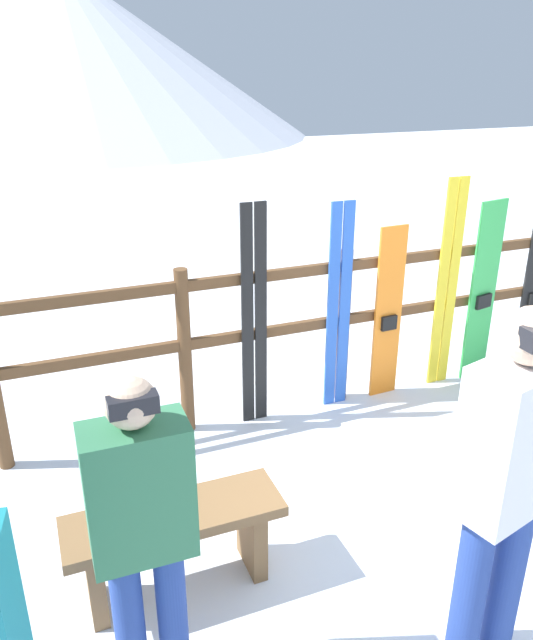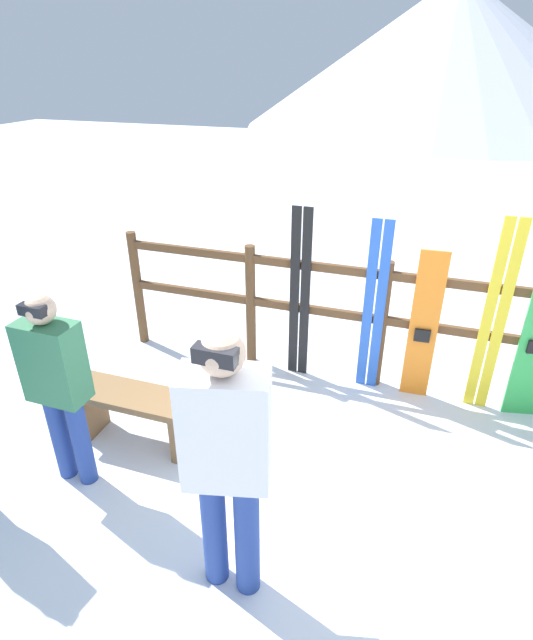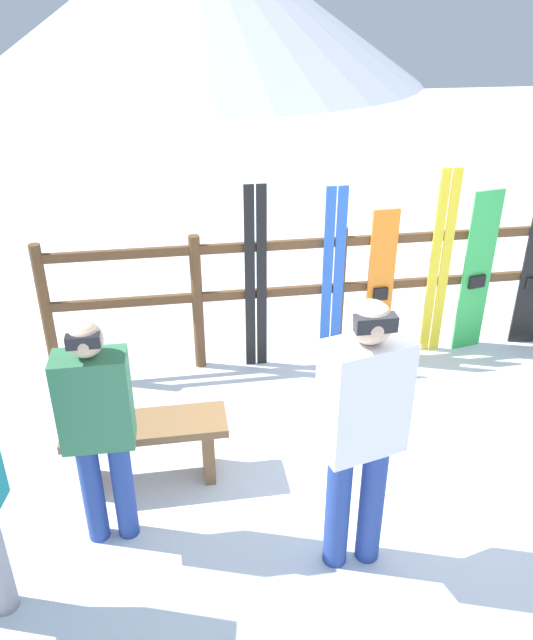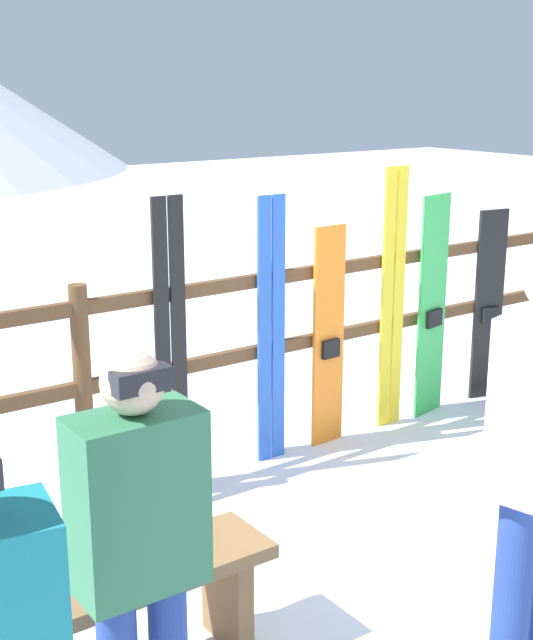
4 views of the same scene
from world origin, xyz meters
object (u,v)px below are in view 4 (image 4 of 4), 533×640
Objects in this scene: snowboard_orange at (328,338)px; snowboard_green at (432,307)px; ski_pair_yellow at (392,300)px; bench at (138,599)px; snowboard_black_stripe at (488,306)px; ski_pair_black at (171,347)px; ski_pair_blue at (271,331)px; person_plaid_green at (139,545)px.

snowboard_orange is 0.94m from snowboard_green.
ski_pair_yellow is 0.40m from snowboard_green.
snowboard_green is at bearing 25.07° from bench.
ski_pair_black is at bearing 179.93° from snowboard_black_stripe.
ski_pair_yellow reaches higher than ski_pair_blue.
person_plaid_green is 1.06× the size of snowboard_orange.
ski_pair_black reaches higher than snowboard_orange.
ski_pair_yellow is at bearing 33.56° from person_plaid_green.
ski_pair_yellow is at bearing 179.80° from snowboard_black_stripe.
snowboard_green is (1.39, -0.00, -0.05)m from ski_pair_blue.
person_plaid_green reaches higher than snowboard_black_stripe.
ski_pair_black reaches higher than snowboard_green.
snowboard_green is at bearing -0.09° from ski_pair_black.
ski_pair_blue is 1.39m from snowboard_green.
ski_pair_yellow reaches higher than snowboard_orange.
snowboard_orange is (0.45, -0.00, -0.12)m from ski_pair_blue.
snowboard_black_stripe is at bearing 26.41° from person_plaid_green.
ski_pair_black is 1.09× the size of snowboard_green.
snowboard_orange is at bearing 39.27° from person_plaid_green.
ski_pair_blue is at bearing 40.56° from bench.
person_plaid_green is 0.86× the size of ski_pair_yellow.
ski_pair_blue is 1.18× the size of snowboard_black_stripe.
ski_pair_blue reaches higher than bench.
ski_pair_black is (1.21, 1.94, -0.03)m from person_plaid_green.
ski_pair_yellow is at bearing 179.50° from snowboard_green.
snowboard_orange reaches higher than bench.
person_plaid_green is at bearing -121.98° from ski_pair_black.
person_plaid_green is (-0.23, -0.50, 0.54)m from bench.
ski_pair_black is 1.17m from snowboard_orange.
snowboard_green is 1.11× the size of snowboard_black_stripe.
person_plaid_green is 2.73m from ski_pair_blue.
person_plaid_green is at bearing -134.62° from ski_pair_blue.
bench is 2.27m from ski_pair_blue.
ski_pair_blue is (0.70, 0.00, -0.02)m from ski_pair_black.
ski_pair_blue is 0.47m from snowboard_orange.
bench is 0.73× the size of person_plaid_green.
snowboard_green is at bearing -0.14° from ski_pair_blue.
snowboard_orange is (2.37, 1.94, -0.17)m from person_plaid_green.
ski_pair_blue is (1.69, 1.44, 0.49)m from bench.
ski_pair_blue reaches higher than person_plaid_green.
snowboard_orange is at bearing -0.44° from ski_pair_blue.
snowboard_green is (0.38, -0.00, -0.11)m from ski_pair_yellow.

